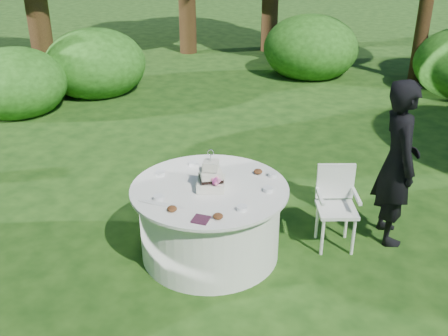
{
  "coord_description": "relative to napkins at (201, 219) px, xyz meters",
  "views": [
    {
      "loc": [
        1.56,
        -4.26,
        3.16
      ],
      "look_at": [
        0.15,
        0.0,
        1.0
      ],
      "focal_mm": 42.0,
      "sensor_mm": 36.0,
      "label": 1
    }
  ],
  "objects": [
    {
      "name": "votives",
      "position": [
        -0.09,
        0.66,
        0.01
      ],
      "size": [
        1.23,
        0.91,
        0.04
      ],
      "color": "white",
      "rests_on": "table"
    },
    {
      "name": "petal_cups",
      "position": [
        0.02,
        0.4,
        0.02
      ],
      "size": [
        0.63,
        1.07,
        0.05
      ],
      "color": "#562D16",
      "rests_on": "table"
    },
    {
      "name": "ground",
      "position": [
        -0.14,
        0.61,
        -0.78
      ],
      "size": [
        80.0,
        80.0,
        0.0
      ],
      "primitive_type": "plane",
      "color": "#14340E",
      "rests_on": "ground"
    },
    {
      "name": "table",
      "position": [
        -0.14,
        0.61,
        -0.39
      ],
      "size": [
        1.56,
        1.56,
        0.77
      ],
      "color": "white",
      "rests_on": "ground"
    },
    {
      "name": "chair",
      "position": [
        1.03,
        1.2,
        -0.26
      ],
      "size": [
        0.5,
        0.5,
        0.88
      ],
      "color": "white",
      "rests_on": "ground"
    },
    {
      "name": "guest",
      "position": [
        1.59,
        1.51,
        0.1
      ],
      "size": [
        0.6,
        0.74,
        1.76
      ],
      "primitive_type": "imported",
      "rotation": [
        0.0,
        0.0,
        1.88
      ],
      "color": "black",
      "rests_on": "ground"
    },
    {
      "name": "feather_plume",
      "position": [
        -0.44,
        0.15,
        -0.0
      ],
      "size": [
        0.48,
        0.07,
        0.01
      ],
      "primitive_type": "ellipsoid",
      "color": "silver",
      "rests_on": "table"
    },
    {
      "name": "cake",
      "position": [
        -0.11,
        0.58,
        0.1
      ],
      "size": [
        0.33,
        0.33,
        0.41
      ],
      "color": "silver",
      "rests_on": "table"
    },
    {
      "name": "napkins",
      "position": [
        0.0,
        0.0,
        0.0
      ],
      "size": [
        0.14,
        0.14,
        0.02
      ],
      "primitive_type": "cube",
      "color": "#421C31",
      "rests_on": "table"
    }
  ]
}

